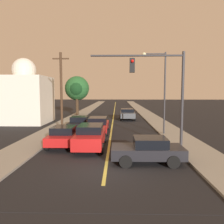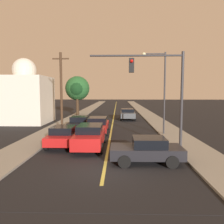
% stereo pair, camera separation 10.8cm
% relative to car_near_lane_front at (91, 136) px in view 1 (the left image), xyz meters
% --- Properties ---
extents(ground_plane, '(200.00, 200.00, 0.00)m').
position_rel_car_near_lane_front_xyz_m(ground_plane, '(1.22, -4.10, -0.82)').
color(ground_plane, black).
extents(road_surface, '(8.68, 80.00, 0.01)m').
position_rel_car_near_lane_front_xyz_m(road_surface, '(1.22, 31.90, -0.82)').
color(road_surface, black).
rests_on(road_surface, ground).
extents(sidewalk_left, '(2.50, 80.00, 0.12)m').
position_rel_car_near_lane_front_xyz_m(sidewalk_left, '(-4.37, 31.90, -0.76)').
color(sidewalk_left, gray).
rests_on(sidewalk_left, ground).
extents(sidewalk_right, '(2.50, 80.00, 0.12)m').
position_rel_car_near_lane_front_xyz_m(sidewalk_right, '(6.81, 31.90, -0.76)').
color(sidewalk_right, gray).
rests_on(sidewalk_right, ground).
extents(car_near_lane_front, '(1.90, 4.97, 1.59)m').
position_rel_car_near_lane_front_xyz_m(car_near_lane_front, '(0.00, 0.00, 0.00)').
color(car_near_lane_front, red).
rests_on(car_near_lane_front, ground).
extents(car_near_lane_second, '(1.96, 4.78, 1.45)m').
position_rel_car_near_lane_front_xyz_m(car_near_lane_second, '(0.00, 5.48, -0.09)').
color(car_near_lane_second, red).
rests_on(car_near_lane_second, ground).
extents(car_outer_lane_front, '(1.84, 3.95, 1.41)m').
position_rel_car_near_lane_front_xyz_m(car_outer_lane_front, '(-1.91, 0.35, -0.08)').
color(car_outer_lane_front, red).
rests_on(car_outer_lane_front, ground).
extents(car_outer_lane_second, '(1.93, 3.84, 1.39)m').
position_rel_car_near_lane_front_xyz_m(car_outer_lane_second, '(-1.91, 6.68, -0.09)').
color(car_outer_lane_second, black).
rests_on(car_outer_lane_second, ground).
extents(car_far_oncoming, '(2.03, 4.23, 1.47)m').
position_rel_car_near_lane_front_xyz_m(car_far_oncoming, '(3.17, 15.22, -0.04)').
color(car_far_oncoming, '#474C51').
rests_on(car_far_oncoming, ground).
extents(car_crossing_right, '(3.81, 1.90, 1.37)m').
position_rel_car_near_lane_front_xyz_m(car_crossing_right, '(3.41, -3.11, -0.12)').
color(car_crossing_right, black).
rests_on(car_crossing_right, ground).
extents(traffic_signal_mast, '(5.97, 0.42, 6.20)m').
position_rel_car_near_lane_front_xyz_m(traffic_signal_mast, '(4.52, -0.42, 3.57)').
color(traffic_signal_mast, '#333338').
rests_on(traffic_signal_mast, ground).
extents(streetlamp_right, '(2.08, 0.36, 7.06)m').
position_rel_car_near_lane_front_xyz_m(streetlamp_right, '(5.41, 4.59, 3.85)').
color(streetlamp_right, '#333338').
rests_on(streetlamp_right, ground).
extents(utility_pole_left, '(1.60, 0.24, 7.48)m').
position_rel_car_near_lane_front_xyz_m(utility_pole_left, '(-3.72, 6.90, 3.19)').
color(utility_pole_left, '#422D1E').
rests_on(utility_pole_left, ground).
extents(tree_left_near, '(2.76, 2.76, 5.57)m').
position_rel_car_near_lane_front_xyz_m(tree_left_near, '(-4.60, 19.85, 3.43)').
color(tree_left_near, '#3D2B1C').
rests_on(tree_left_near, ground).
extents(tree_left_far, '(3.86, 3.86, 6.18)m').
position_rel_car_near_lane_front_xyz_m(tree_left_far, '(-4.66, 20.53, 3.52)').
color(tree_left_far, '#3D2B1C').
rests_on(tree_left_far, ground).
extents(domed_building_left, '(5.60, 5.60, 7.81)m').
position_rel_car_near_lane_front_xyz_m(domed_building_left, '(-9.43, 11.77, 2.39)').
color(domed_building_left, silver).
rests_on(domed_building_left, ground).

